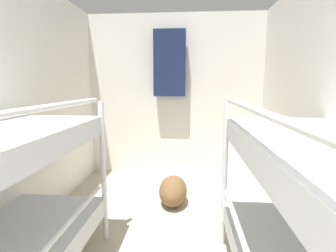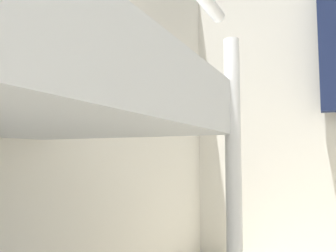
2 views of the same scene
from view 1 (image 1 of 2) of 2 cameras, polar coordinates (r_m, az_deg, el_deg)
wall_back at (r=3.85m, az=1.53°, el=6.52°), size 2.61×0.06×2.31m
duffel_bag at (r=3.00m, az=1.10°, el=-13.89°), size 0.31×0.51×0.31m
hanging_coat at (r=3.71m, az=0.36°, el=13.48°), size 0.44×0.12×0.90m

